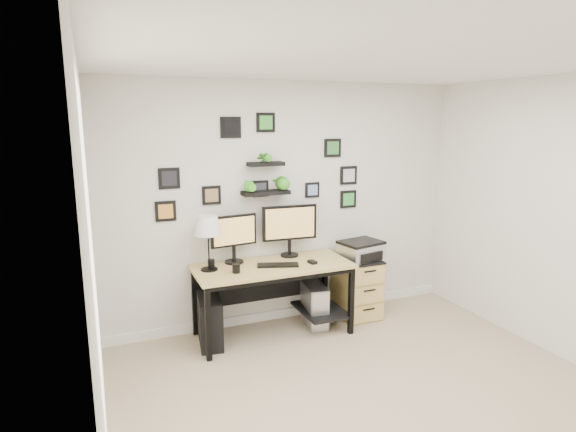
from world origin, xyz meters
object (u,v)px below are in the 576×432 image
pc_tower_black (210,321)px  printer (361,250)px  desk (275,275)px  pc_tower_grey (314,305)px  monitor_left (234,235)px  table_lamp (208,227)px  file_cabinet (357,287)px  monitor_right (290,226)px  mug (236,268)px

pc_tower_black → printer: printer is taller
desk → pc_tower_grey: size_ratio=3.33×
monitor_left → table_lamp: (-0.29, -0.13, 0.14)m
file_cabinet → printer: (0.03, -0.02, 0.44)m
monitor_left → monitor_right: 0.62m
table_lamp → printer: 1.76m
table_lamp → pc_tower_grey: bearing=-1.6°
printer → file_cabinet: bearing=140.6°
monitor_right → table_lamp: size_ratio=1.11×
table_lamp → file_cabinet: table_lamp is taller
pc_tower_black → monitor_right: bearing=20.3°
desk → monitor_right: bearing=38.0°
file_cabinet → printer: 0.44m
mug → table_lamp: bearing=140.8°
file_cabinet → pc_tower_black: bearing=-177.8°
pc_tower_grey → printer: 0.80m
table_lamp → printer: table_lamp is taller
desk → monitor_right: size_ratio=2.67×
desk → monitor_right: (0.24, 0.19, 0.45)m
mug → desk: bearing=16.9°
desk → table_lamp: 0.87m
monitor_right → pc_tower_black: 1.27m
monitor_left → monitor_right: (0.62, 0.01, 0.04)m
monitor_left → pc_tower_black: 0.88m
pc_tower_black → printer: (1.73, 0.04, 0.53)m
mug → pc_tower_grey: mug is taller
desk → printer: printer is taller
monitor_left → file_cabinet: bearing=-4.9°
file_cabinet → table_lamp: bearing=-179.5°
table_lamp → printer: (1.71, -0.01, -0.41)m
desk → table_lamp: (-0.67, 0.04, 0.56)m
printer → desk: bearing=-178.0°
monitor_left → pc_tower_grey: (0.84, -0.17, -0.82)m
pc_tower_black → file_cabinet: size_ratio=0.72×
pc_tower_grey → monitor_left: bearing=168.8°
monitor_left → file_cabinet: (1.39, -0.12, -0.71)m
pc_tower_black → pc_tower_grey: (1.15, 0.02, -0.02)m
desk → pc_tower_black: desk is taller
monitor_right → pc_tower_grey: bearing=-39.5°
desk → mug: (-0.45, -0.14, 0.17)m
monitor_right → pc_tower_grey: (0.22, -0.18, -0.85)m
pc_tower_grey → file_cabinet: 0.57m
table_lamp → mug: size_ratio=6.26×
desk → mug: mug is taller
pc_tower_black → file_cabinet: (1.71, 0.06, 0.09)m
monitor_right → file_cabinet: size_ratio=0.90×
monitor_right → printer: monitor_right is taller
pc_tower_black → pc_tower_grey: size_ratio=1.01×
mug → file_cabinet: size_ratio=0.13×
desk → monitor_left: 0.59m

